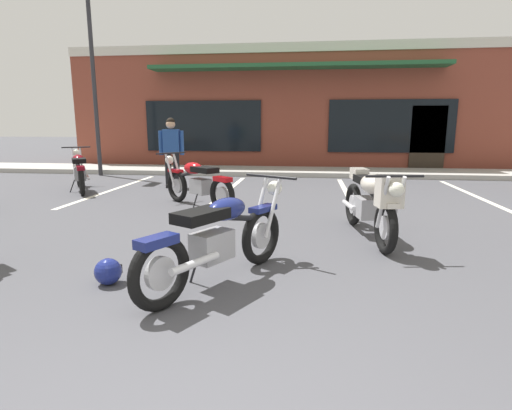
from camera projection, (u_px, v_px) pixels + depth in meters
name	position (u px, v px, depth m)	size (l,w,h in m)	color
ground_plane	(268.00, 248.00, 5.17)	(80.00, 80.00, 0.00)	#47474C
sidewalk_kerb	(292.00, 172.00, 12.74)	(22.00, 1.80, 0.14)	#A8A59E
brick_storefront_building	(297.00, 110.00, 16.35)	(15.66, 6.59, 4.12)	brown
painted_stall_lines	(286.00, 193.00, 9.25)	(8.28, 4.80, 0.01)	silver
motorcycle_foreground_classic	(219.00, 237.00, 3.95)	(1.28, 1.91, 0.98)	black
motorcycle_black_cruiser	(197.00, 182.00, 7.61)	(1.74, 1.55, 0.98)	black
motorcycle_silver_naked	(79.00, 171.00, 9.47)	(1.38, 1.85, 0.98)	black
motorcycle_orange_scrambler	(371.00, 201.00, 5.43)	(0.76, 2.10, 0.98)	black
person_in_black_shirt	(172.00, 148.00, 9.88)	(0.61, 0.33, 1.68)	black
helmet_on_pavement	(108.00, 271.00, 3.97)	(0.26, 0.26, 0.26)	navy
parking_lot_lamp_post	(90.00, 59.00, 11.63)	(0.24, 0.76, 5.17)	#2D2D33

